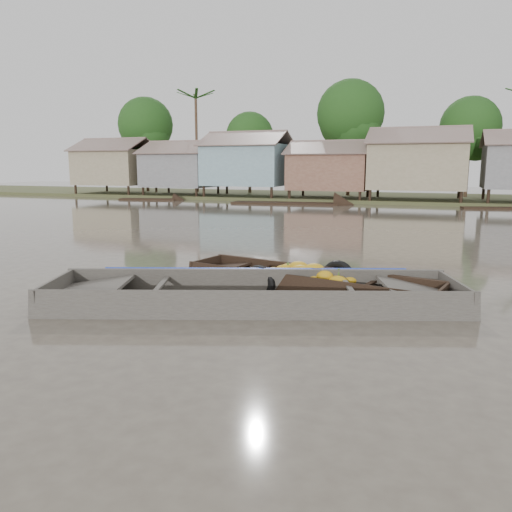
% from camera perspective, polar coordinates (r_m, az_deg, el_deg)
% --- Properties ---
extents(ground, '(120.00, 120.00, 0.00)m').
position_cam_1_polar(ground, '(9.70, -5.43, -5.87)').
color(ground, '#51473E').
rests_on(ground, ground).
extents(riverbank, '(120.00, 12.47, 10.22)m').
position_cam_1_polar(riverbank, '(40.28, 18.90, 10.33)').
color(riverbank, '#384723').
rests_on(riverbank, ground).
extents(banana_boat, '(5.97, 2.65, 0.84)m').
position_cam_1_polar(banana_boat, '(11.13, 5.62, -2.86)').
color(banana_boat, black).
rests_on(banana_boat, ground).
extents(viewer_boat, '(8.26, 4.58, 0.64)m').
position_cam_1_polar(viewer_boat, '(9.87, -0.17, -5.11)').
color(viewer_boat, '#3E3934').
rests_on(viewer_boat, ground).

